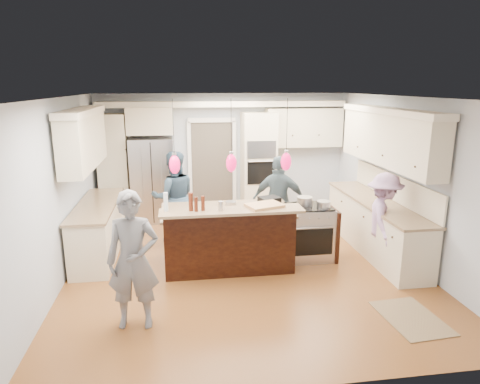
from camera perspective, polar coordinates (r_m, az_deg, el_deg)
The scene contains 23 objects.
ground_plane at distance 7.15m, azimuth 0.41°, elevation -9.66°, with size 6.00×6.00×0.00m, color #9E5E2B.
room_shell at distance 6.63m, azimuth 0.44°, elevation 4.87°, with size 5.54×6.04×2.72m.
refrigerator at distance 9.34m, azimuth -11.52°, elevation 1.59°, with size 0.90×0.70×1.80m, color #B7B7BC.
oven_column at distance 9.46m, azimuth 2.48°, elevation 3.58°, with size 0.72×0.69×2.30m.
back_upper_cabinets at distance 9.31m, azimuth -6.75°, elevation 6.56°, with size 5.30×0.61×2.54m.
right_counter_run at distance 7.81m, azimuth 18.11°, elevation -0.13°, with size 0.64×3.10×2.51m.
left_cabinets at distance 7.63m, azimuth -19.00°, elevation -0.51°, with size 0.64×2.30×2.51m.
kitchen_island at distance 7.01m, azimuth -1.67°, elevation -5.90°, with size 2.10×1.46×1.12m.
island_range at distance 7.37m, azimuth 9.24°, elevation -5.29°, with size 0.82×0.71×0.92m.
pendant_lights at distance 6.10m, azimuth -1.16°, elevation 3.92°, with size 1.75×0.15×1.03m.
person_bar_end at distance 5.31m, azimuth -14.06°, elevation -8.86°, with size 0.62×0.41×1.71m, color slate.
person_far_left at distance 8.01m, azimuth -8.78°, elevation -0.70°, with size 0.83×0.65×1.71m, color #2E455A.
person_far_right at distance 7.81m, azimuth 5.20°, elevation -1.22°, with size 0.97×0.40×1.65m, color #445860.
person_range_side at distance 7.30m, azimuth 18.56°, elevation -3.50°, with size 0.99×0.57×1.53m, color #AC87B6.
floor_rug at distance 6.07m, azimuth 21.86°, elevation -15.32°, with size 0.67×0.98×0.01m, color olive.
water_bottle at distance 6.20m, azimuth -9.86°, elevation -1.31°, with size 0.06×0.06×0.27m, color silver.
beer_bottle_a at distance 6.17m, azimuth -6.58°, elevation -1.31°, with size 0.07×0.07×0.27m, color #461A0C.
beer_bottle_b at distance 6.14m, azimuth -5.88°, elevation -1.63°, with size 0.05×0.05×0.21m, color #461A0C.
beer_bottle_c at distance 6.17m, azimuth -4.96°, elevation -1.52°, with size 0.05×0.05×0.22m, color #461A0C.
drink_can at distance 6.17m, azimuth -2.59°, elevation -1.86°, with size 0.07×0.07×0.14m, color #B7B7BC.
cutting_board at distance 6.37m, azimuth 3.28°, elevation -1.79°, with size 0.51×0.36×0.04m, color tan.
pot_large at distance 7.21m, azimuth 8.63°, elevation -1.22°, with size 0.26×0.26×0.15m, color #B7B7BC.
pot_small at distance 7.15m, azimuth 11.09°, elevation -1.61°, with size 0.22×0.22×0.11m, color #B7B7BC.
Camera 1 is at (-0.99, -6.46, 2.89)m, focal length 32.00 mm.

